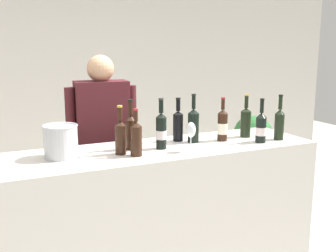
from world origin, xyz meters
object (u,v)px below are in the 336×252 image
(wine_bottle_8, at_px, (131,130))
(wine_bottle_2, at_px, (120,136))
(wine_bottle_1, at_px, (161,130))
(potted_shrub, at_px, (256,149))
(wine_bottle_10, at_px, (222,125))
(wine_bottle_6, at_px, (279,123))
(wine_bottle_5, at_px, (136,138))
(ice_bucket, at_px, (61,141))
(wine_bottle_3, at_px, (178,124))
(wine_bottle_4, at_px, (193,124))
(wine_glass, at_px, (191,131))
(wine_bottle_7, at_px, (261,127))
(person_server, at_px, (103,157))
(wine_bottle_0, at_px, (246,121))

(wine_bottle_8, bearing_deg, wine_bottle_2, -138.09)
(wine_bottle_1, bearing_deg, potted_shrub, 31.50)
(wine_bottle_8, xyz_separation_m, wine_bottle_10, (0.70, -0.04, -0.02))
(wine_bottle_2, distance_m, wine_bottle_6, 1.21)
(wine_bottle_5, height_order, ice_bucket, wine_bottle_5)
(wine_bottle_3, bearing_deg, wine_bottle_6, -21.21)
(wine_bottle_4, height_order, wine_glass, wine_bottle_4)
(wine_bottle_3, height_order, wine_bottle_6, wine_bottle_6)
(wine_bottle_6, xyz_separation_m, potted_shrub, (0.58, 1.03, -0.50))
(wine_bottle_1, xyz_separation_m, wine_bottle_3, (0.20, 0.16, -0.01))
(wine_bottle_7, height_order, wine_bottle_10, wine_bottle_10)
(wine_bottle_2, height_order, wine_bottle_8, wine_bottle_8)
(person_server, bearing_deg, wine_bottle_4, -50.65)
(wine_bottle_2, relative_size, wine_glass, 1.61)
(wine_bottle_6, height_order, potted_shrub, wine_bottle_6)
(person_server, bearing_deg, wine_bottle_3, -51.58)
(wine_bottle_6, bearing_deg, wine_bottle_4, 162.99)
(wine_bottle_10, distance_m, potted_shrub, 1.41)
(potted_shrub, bearing_deg, wine_bottle_6, -119.36)
(wine_bottle_6, relative_size, potted_shrub, 0.33)
(ice_bucket, height_order, potted_shrub, ice_bucket)
(wine_bottle_1, bearing_deg, wine_bottle_3, 38.11)
(wine_bottle_8, bearing_deg, person_server, 92.77)
(wine_bottle_1, distance_m, wine_bottle_2, 0.30)
(wine_bottle_1, bearing_deg, person_server, 107.66)
(wine_bottle_3, xyz_separation_m, wine_bottle_4, (0.08, -0.08, 0.01))
(wine_bottle_1, height_order, potted_shrub, wine_bottle_1)
(wine_bottle_0, distance_m, wine_glass, 0.63)
(wine_bottle_7, height_order, wine_bottle_8, wine_bottle_8)
(wine_bottle_4, relative_size, wine_glass, 1.79)
(wine_bottle_4, relative_size, person_server, 0.22)
(wine_bottle_3, distance_m, wine_bottle_10, 0.33)
(wine_bottle_4, xyz_separation_m, wine_bottle_6, (0.62, -0.19, -0.00))
(potted_shrub, bearing_deg, ice_bucket, -158.18)
(wine_bottle_5, distance_m, wine_glass, 0.37)
(wine_bottle_6, height_order, ice_bucket, wine_bottle_6)
(ice_bucket, bearing_deg, wine_bottle_2, -11.68)
(wine_bottle_5, bearing_deg, wine_bottle_10, 10.38)
(wine_bottle_5, relative_size, wine_bottle_7, 0.94)
(wine_bottle_6, distance_m, wine_bottle_10, 0.43)
(wine_bottle_0, distance_m, wine_bottle_10, 0.23)
(wine_bottle_10, height_order, person_server, person_server)
(wine_bottle_3, height_order, person_server, person_server)
(wine_bottle_7, bearing_deg, wine_glass, -178.04)
(wine_bottle_4, relative_size, ice_bucket, 1.63)
(wine_bottle_0, height_order, ice_bucket, wine_bottle_0)
(wine_bottle_8, distance_m, person_server, 0.72)
(wine_bottle_0, bearing_deg, wine_bottle_2, -175.05)
(wine_bottle_2, distance_m, ice_bucket, 0.37)
(wine_bottle_0, relative_size, wine_bottle_4, 0.94)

